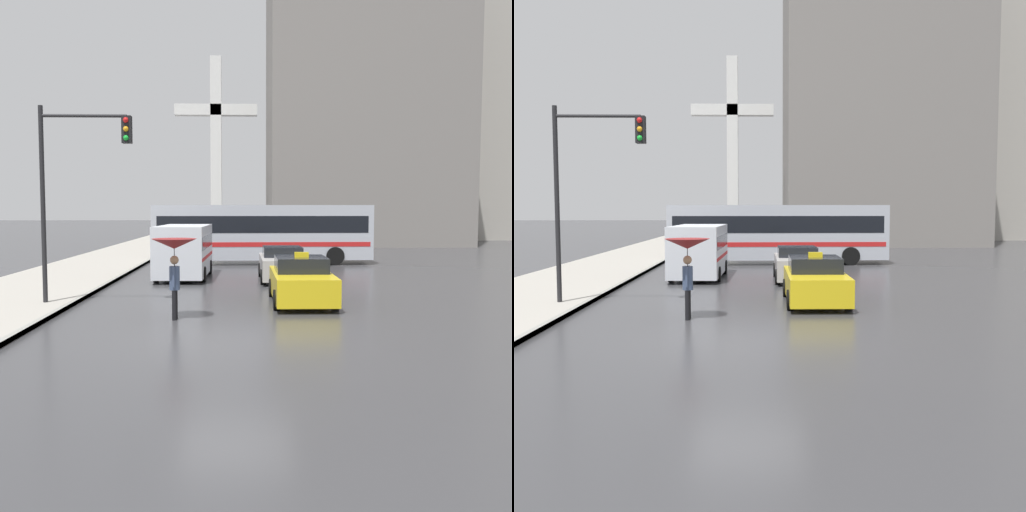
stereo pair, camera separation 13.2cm
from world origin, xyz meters
TOP-DOWN VIEW (x-y plane):
  - ground_plane at (0.00, 0.00)m, footprint 300.00×300.00m
  - taxi at (2.00, 5.59)m, footprint 1.91×4.40m
  - sedan_red at (1.82, 11.58)m, footprint 1.91×4.41m
  - ambulance_van at (-2.33, 12.54)m, footprint 2.21×5.12m
  - city_bus at (1.24, 19.28)m, footprint 11.71×2.92m
  - pedestrian_with_umbrella at (-1.66, 2.75)m, footprint 1.20×1.20m
  - traffic_light at (-4.79, 4.98)m, footprint 2.74×0.38m
  - building_tower_near at (10.34, 37.93)m, footprint 15.75×11.58m
  - building_tower_far at (24.92, 48.48)m, footprint 12.30×11.92m
  - monument_cross at (-1.95, 37.22)m, footprint 6.80×0.90m

SIDE VIEW (x-z plane):
  - ground_plane at x=0.00m, z-range 0.00..0.00m
  - sedan_red at x=1.82m, z-range -0.03..1.35m
  - taxi at x=2.00m, z-range -0.12..1.47m
  - ambulance_van at x=-2.33m, z-range 0.13..2.37m
  - city_bus at x=1.24m, z-range 0.18..3.34m
  - pedestrian_with_umbrella at x=-1.66m, z-range 0.74..2.90m
  - traffic_light at x=-4.79m, z-range 1.10..7.09m
  - monument_cross at x=-1.95m, z-range 1.04..16.49m
  - building_tower_near at x=10.34m, z-range 0.00..25.70m
  - building_tower_far at x=24.92m, z-range 0.00..34.05m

